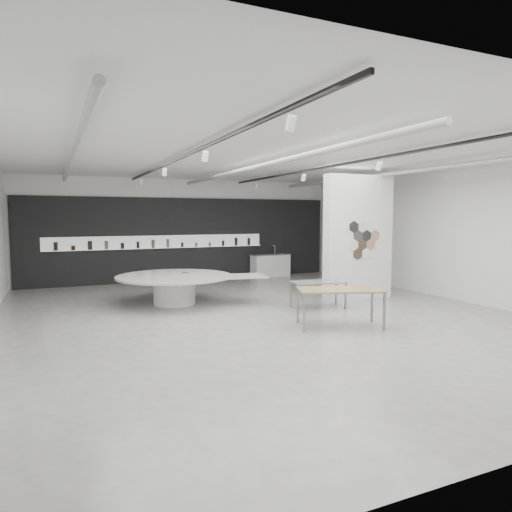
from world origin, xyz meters
name	(u,v)px	position (x,y,z in m)	size (l,w,h in m)	color
room	(260,231)	(-0.09, 0.00, 2.07)	(12.02, 14.02, 3.82)	#9B9B92
back_wall_display	(184,239)	(-0.08, 6.93, 1.54)	(11.80, 0.27, 3.10)	black
partition_column	(358,238)	(3.50, 1.00, 1.80)	(2.20, 0.38, 3.60)	white
display_island	(177,285)	(-1.54, 2.37, 0.52)	(4.25, 3.66, 0.81)	white
sample_table_wood	(340,292)	(1.05, -1.66, 0.78)	(2.00, 1.47, 0.84)	olive
sample_table_stone	(318,284)	(1.71, 0.30, 0.65)	(1.49, 0.93, 0.71)	gray
kitchen_counter	(270,265)	(3.35, 6.52, 0.45)	(1.61, 0.71, 1.24)	white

